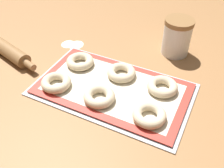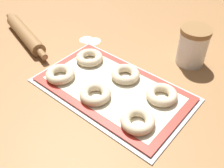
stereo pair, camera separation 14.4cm
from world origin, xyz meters
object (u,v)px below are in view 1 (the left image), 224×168
at_px(bagel_back_center, 120,72).
at_px(flour_canister, 177,37).
at_px(bagel_back_left, 80,62).
at_px(rolling_pin, 3,47).
at_px(bagel_front_center, 99,96).
at_px(bagel_back_right, 162,87).
at_px(bagel_front_right, 149,115).
at_px(baking_tray, 112,89).
at_px(bagel_front_left, 56,83).

height_order(bagel_back_center, flour_canister, flour_canister).
distance_m(bagel_back_left, rolling_pin, 0.31).
distance_m(bagel_front_center, bagel_back_right, 0.19).
bearing_deg(bagel_back_right, bagel_front_right, -87.98).
bearing_deg(bagel_front_right, bagel_back_right, 92.02).
height_order(bagel_front_right, flour_canister, flour_canister).
relative_size(bagel_front_center, rolling_pin, 0.25).
relative_size(baking_tray, bagel_back_center, 5.17).
xyz_separation_m(baking_tray, flour_canister, (0.12, 0.29, 0.06)).
height_order(bagel_back_left, rolling_pin, rolling_pin).
bearing_deg(bagel_front_right, bagel_front_center, 178.53).
xyz_separation_m(baking_tray, bagel_back_center, (-0.00, 0.06, 0.02)).
height_order(bagel_back_center, rolling_pin, rolling_pin).
bearing_deg(bagel_back_left, bagel_front_right, -22.97).
distance_m(bagel_front_left, flour_canister, 0.45).
xyz_separation_m(bagel_front_left, bagel_front_center, (0.15, 0.00, 0.00)).
bearing_deg(bagel_back_right, rolling_pin, -175.21).
relative_size(bagel_back_left, flour_canister, 0.70).
height_order(baking_tray, rolling_pin, rolling_pin).
relative_size(bagel_front_left, bagel_back_center, 1.00).
bearing_deg(bagel_front_right, flour_canister, 95.02).
bearing_deg(bagel_back_left, bagel_front_left, -94.03).
height_order(bagel_front_left, rolling_pin, rolling_pin).
distance_m(bagel_back_center, flour_canister, 0.26).
height_order(bagel_front_right, bagel_back_left, same).
height_order(baking_tray, bagel_front_right, bagel_front_right).
xyz_separation_m(bagel_back_left, flour_canister, (0.26, 0.23, 0.04)).
relative_size(baking_tray, bagel_back_left, 5.17).
bearing_deg(bagel_front_right, rolling_pin, 172.68).
relative_size(bagel_back_right, rolling_pin, 0.25).
distance_m(bagel_front_right, bagel_back_left, 0.32).
relative_size(baking_tray, flour_canister, 3.60).
bearing_deg(bagel_front_left, flour_canister, 52.56).
relative_size(bagel_back_right, flour_canister, 0.70).
bearing_deg(baking_tray, flour_canister, 68.03).
xyz_separation_m(bagel_front_left, bagel_back_left, (0.01, 0.13, 0.00)).
distance_m(baking_tray, bagel_back_center, 0.07).
xyz_separation_m(baking_tray, bagel_back_left, (-0.15, 0.06, 0.02)).
bearing_deg(bagel_back_center, bagel_back_left, -177.04).
relative_size(bagel_front_right, rolling_pin, 0.25).
bearing_deg(bagel_back_left, baking_tray, -20.58).
xyz_separation_m(baking_tray, rolling_pin, (-0.45, 0.01, 0.02)).
bearing_deg(baking_tray, bagel_front_left, -155.95).
distance_m(bagel_back_left, flour_canister, 0.35).
bearing_deg(bagel_front_left, bagel_front_center, 1.89).
relative_size(bagel_back_left, bagel_back_right, 1.00).
distance_m(bagel_front_left, rolling_pin, 0.30).
xyz_separation_m(bagel_front_left, flour_canister, (0.27, 0.36, 0.04)).
height_order(bagel_back_center, bagel_back_right, same).
distance_m(baking_tray, bagel_front_center, 0.07).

